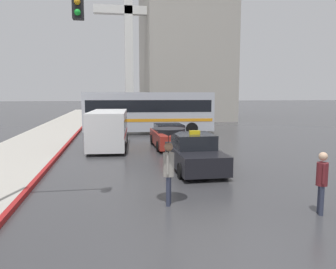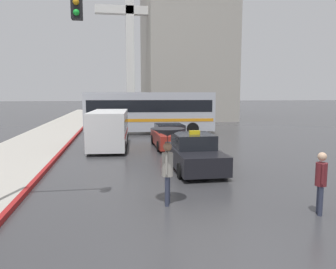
{
  "view_description": "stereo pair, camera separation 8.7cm",
  "coord_description": "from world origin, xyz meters",
  "px_view_note": "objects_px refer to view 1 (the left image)",
  "views": [
    {
      "loc": [
        -2.03,
        -5.72,
        3.18
      ],
      "look_at": [
        0.41,
        8.42,
        1.4
      ],
      "focal_mm": 35.0,
      "sensor_mm": 36.0,
      "label": 1
    },
    {
      "loc": [
        -1.94,
        -5.73,
        3.18
      ],
      "look_at": [
        0.41,
        8.42,
        1.4
      ],
      "focal_mm": 35.0,
      "sensor_mm": 36.0,
      "label": 2
    }
  ],
  "objects_px": {
    "city_bus": "(149,111)",
    "pedestrian_with_umbrella": "(169,146)",
    "traffic_light": "(14,52)",
    "taxi": "(194,154)",
    "monument_cross": "(129,35)",
    "sedan_red": "(169,136)",
    "ambulance_van": "(109,128)",
    "pedestrian_man": "(322,178)"
  },
  "relations": [
    {
      "from": "ambulance_van",
      "to": "monument_cross",
      "type": "distance_m",
      "value": 20.91
    },
    {
      "from": "pedestrian_man",
      "to": "traffic_light",
      "type": "relative_size",
      "value": 0.27
    },
    {
      "from": "ambulance_van",
      "to": "pedestrian_with_umbrella",
      "type": "bearing_deg",
      "value": 103.81
    },
    {
      "from": "ambulance_van",
      "to": "monument_cross",
      "type": "xyz_separation_m",
      "value": [
        2.27,
        18.92,
        8.62
      ]
    },
    {
      "from": "sedan_red",
      "to": "ambulance_van",
      "type": "xyz_separation_m",
      "value": [
        -3.57,
        0.24,
        0.57
      ]
    },
    {
      "from": "taxi",
      "to": "ambulance_van",
      "type": "distance_m",
      "value": 7.18
    },
    {
      "from": "sedan_red",
      "to": "monument_cross",
      "type": "xyz_separation_m",
      "value": [
        -1.31,
        19.16,
        9.19
      ]
    },
    {
      "from": "sedan_red",
      "to": "city_bus",
      "type": "height_order",
      "value": "city_bus"
    },
    {
      "from": "traffic_light",
      "to": "pedestrian_man",
      "type": "bearing_deg",
      "value": -10.19
    },
    {
      "from": "pedestrian_with_umbrella",
      "to": "pedestrian_man",
      "type": "height_order",
      "value": "pedestrian_with_umbrella"
    },
    {
      "from": "ambulance_van",
      "to": "pedestrian_man",
      "type": "bearing_deg",
      "value": 119.66
    },
    {
      "from": "city_bus",
      "to": "traffic_light",
      "type": "bearing_deg",
      "value": 166.96
    },
    {
      "from": "sedan_red",
      "to": "pedestrian_with_umbrella",
      "type": "relative_size",
      "value": 2.05
    },
    {
      "from": "taxi",
      "to": "city_bus",
      "type": "distance_m",
      "value": 13.19
    },
    {
      "from": "city_bus",
      "to": "traffic_light",
      "type": "relative_size",
      "value": 1.68
    },
    {
      "from": "monument_cross",
      "to": "traffic_light",
      "type": "bearing_deg",
      "value": -98.67
    },
    {
      "from": "city_bus",
      "to": "traffic_light",
      "type": "height_order",
      "value": "traffic_light"
    },
    {
      "from": "ambulance_van",
      "to": "monument_cross",
      "type": "relative_size",
      "value": 0.33
    },
    {
      "from": "sedan_red",
      "to": "traffic_light",
      "type": "bearing_deg",
      "value": 60.33
    },
    {
      "from": "ambulance_van",
      "to": "pedestrian_man",
      "type": "relative_size",
      "value": 3.4
    },
    {
      "from": "pedestrian_with_umbrella",
      "to": "pedestrian_man",
      "type": "bearing_deg",
      "value": -92.02
    },
    {
      "from": "sedan_red",
      "to": "city_bus",
      "type": "bearing_deg",
      "value": -86.62
    },
    {
      "from": "taxi",
      "to": "sedan_red",
      "type": "bearing_deg",
      "value": -89.89
    },
    {
      "from": "taxi",
      "to": "ambulance_van",
      "type": "bearing_deg",
      "value": -59.95
    },
    {
      "from": "city_bus",
      "to": "pedestrian_with_umbrella",
      "type": "xyz_separation_m",
      "value": [
        -1.38,
        -17.32,
        -0.11
      ]
    },
    {
      "from": "sedan_red",
      "to": "pedestrian_man",
      "type": "height_order",
      "value": "pedestrian_man"
    },
    {
      "from": "traffic_light",
      "to": "monument_cross",
      "type": "distance_m",
      "value": 30.16
    },
    {
      "from": "ambulance_van",
      "to": "monument_cross",
      "type": "bearing_deg",
      "value": -92.67
    },
    {
      "from": "ambulance_van",
      "to": "traffic_light",
      "type": "height_order",
      "value": "traffic_light"
    },
    {
      "from": "city_bus",
      "to": "traffic_light",
      "type": "distance_m",
      "value": 18.28
    },
    {
      "from": "pedestrian_with_umbrella",
      "to": "monument_cross",
      "type": "relative_size",
      "value": 0.13
    },
    {
      "from": "pedestrian_with_umbrella",
      "to": "pedestrian_man",
      "type": "relative_size",
      "value": 1.33
    },
    {
      "from": "taxi",
      "to": "sedan_red",
      "type": "distance_m",
      "value": 5.96
    },
    {
      "from": "city_bus",
      "to": "pedestrian_man",
      "type": "relative_size",
      "value": 6.2
    },
    {
      "from": "traffic_light",
      "to": "monument_cross",
      "type": "xyz_separation_m",
      "value": [
        4.47,
        29.3,
        5.61
      ]
    },
    {
      "from": "city_bus",
      "to": "monument_cross",
      "type": "xyz_separation_m",
      "value": [
        -0.88,
        11.99,
        8.0
      ]
    },
    {
      "from": "city_bus",
      "to": "monument_cross",
      "type": "distance_m",
      "value": 14.44
    },
    {
      "from": "taxi",
      "to": "pedestrian_with_umbrella",
      "type": "distance_m",
      "value": 4.69
    },
    {
      "from": "ambulance_van",
      "to": "traffic_light",
      "type": "bearing_deg",
      "value": 82.18
    },
    {
      "from": "monument_cross",
      "to": "city_bus",
      "type": "bearing_deg",
      "value": -85.79
    },
    {
      "from": "sedan_red",
      "to": "traffic_light",
      "type": "relative_size",
      "value": 0.74
    },
    {
      "from": "city_bus",
      "to": "pedestrian_with_umbrella",
      "type": "distance_m",
      "value": 17.38
    }
  ]
}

